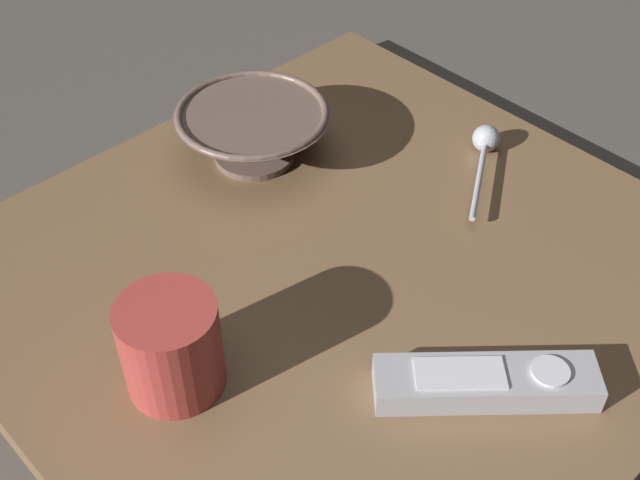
% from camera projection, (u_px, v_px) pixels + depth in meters
% --- Properties ---
extents(ground_plane, '(6.00, 6.00, 0.00)m').
position_uv_depth(ground_plane, '(342.00, 290.00, 0.79)').
color(ground_plane, '#47423D').
extents(table, '(0.63, 0.61, 0.03)m').
position_uv_depth(table, '(343.00, 278.00, 0.77)').
color(table, brown).
rests_on(table, ground).
extents(cereal_bowl, '(0.16, 0.16, 0.06)m').
position_uv_depth(cereal_bowl, '(253.00, 131.00, 0.86)').
color(cereal_bowl, brown).
rests_on(cereal_bowl, table).
extents(coffee_mug, '(0.08, 0.08, 0.08)m').
position_uv_depth(coffee_mug, '(170.00, 346.00, 0.64)').
color(coffee_mug, '#A53833').
rests_on(coffee_mug, table).
extents(teaspoon, '(0.13, 0.09, 0.03)m').
position_uv_depth(teaspoon, '(485.00, 144.00, 0.88)').
color(teaspoon, '#A3A5B2').
rests_on(teaspoon, table).
extents(tv_remote_near, '(0.16, 0.15, 0.03)m').
position_uv_depth(tv_remote_near, '(486.00, 382.00, 0.65)').
color(tv_remote_near, '#9E9EA3').
rests_on(tv_remote_near, table).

